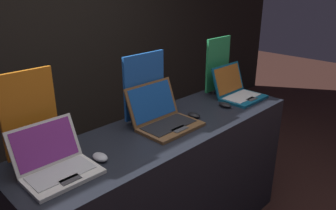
% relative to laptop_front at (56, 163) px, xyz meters
% --- Properties ---
extents(wall_back, '(8.00, 0.05, 2.80)m').
position_rel_laptop_front_xyz_m(wall_back, '(0.77, 1.64, 0.36)').
color(wall_back, black).
rests_on(wall_back, ground_plane).
extents(display_counter, '(2.05, 0.61, 0.98)m').
position_rel_laptop_front_xyz_m(display_counter, '(0.77, -0.00, -0.55)').
color(display_counter, black).
rests_on(display_counter, ground_plane).
extents(laptop_front, '(0.35, 0.32, 0.23)m').
position_rel_laptop_front_xyz_m(laptop_front, '(0.00, 0.00, 0.00)').
color(laptop_front, silver).
rests_on(laptop_front, display_counter).
extents(mouse_front, '(0.07, 0.10, 0.04)m').
position_rel_laptop_front_xyz_m(mouse_front, '(0.22, -0.05, -0.04)').
color(mouse_front, '#B2B2B7').
rests_on(mouse_front, display_counter).
extents(promo_stand_front, '(0.29, 0.07, 0.48)m').
position_rel_laptop_front_xyz_m(promo_stand_front, '(-0.00, 0.24, 0.17)').
color(promo_stand_front, black).
rests_on(promo_stand_front, display_counter).
extents(laptop_middle, '(0.40, 0.36, 0.26)m').
position_rel_laptop_front_xyz_m(laptop_middle, '(0.77, 0.03, 0.01)').
color(laptop_middle, brown).
rests_on(laptop_middle, display_counter).
extents(mouse_middle, '(0.07, 0.10, 0.03)m').
position_rel_laptop_front_xyz_m(mouse_middle, '(1.02, -0.03, -0.04)').
color(mouse_middle, black).
rests_on(mouse_middle, display_counter).
extents(promo_stand_middle, '(0.34, 0.07, 0.45)m').
position_rel_laptop_front_xyz_m(promo_stand_middle, '(0.77, 0.21, 0.16)').
color(promo_stand_middle, black).
rests_on(promo_stand_middle, display_counter).
extents(laptop_back, '(0.36, 0.33, 0.25)m').
position_rel_laptop_front_xyz_m(laptop_back, '(1.58, -0.01, 0.00)').
color(laptop_back, '#0F5170').
rests_on(laptop_back, display_counter).
extents(mouse_back, '(0.06, 0.11, 0.03)m').
position_rel_laptop_front_xyz_m(mouse_back, '(1.33, -0.06, -0.04)').
color(mouse_back, black).
rests_on(mouse_back, display_counter).
extents(promo_stand_back, '(0.29, 0.07, 0.46)m').
position_rel_laptop_front_xyz_m(promo_stand_back, '(1.58, 0.20, 0.17)').
color(promo_stand_back, black).
rests_on(promo_stand_back, display_counter).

